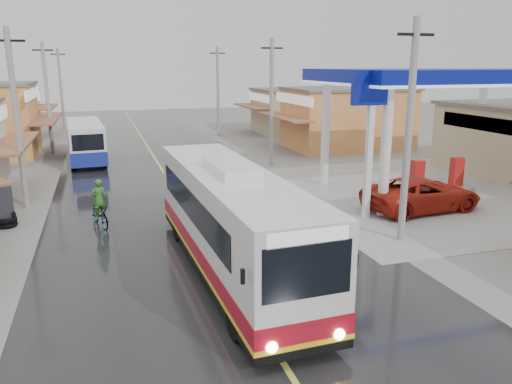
# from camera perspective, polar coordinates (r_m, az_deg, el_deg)

# --- Properties ---
(ground) EXTENTS (120.00, 120.00, 0.00)m
(ground) POSITION_cam_1_polar(r_m,az_deg,el_deg) (16.96, -4.25, -7.88)
(ground) COLOR slate
(ground) RESTS_ON ground
(road) EXTENTS (12.00, 90.00, 0.02)m
(road) POSITION_cam_1_polar(r_m,az_deg,el_deg) (31.18, -10.54, 2.27)
(road) COLOR black
(road) RESTS_ON ground
(centre_line) EXTENTS (0.15, 90.00, 0.01)m
(centre_line) POSITION_cam_1_polar(r_m,az_deg,el_deg) (31.17, -10.54, 2.29)
(centre_line) COLOR #D8CC4C
(centre_line) RESTS_ON road
(shopfronts_right) EXTENTS (11.00, 44.00, 4.80)m
(shopfronts_right) POSITION_cam_1_polar(r_m,az_deg,el_deg) (33.58, 16.48, 2.76)
(shopfronts_right) COLOR beige
(shopfronts_right) RESTS_ON ground
(utility_poles_left) EXTENTS (1.60, 50.00, 8.00)m
(utility_poles_left) POSITION_cam_1_polar(r_m,az_deg,el_deg) (32.16, -23.23, 1.69)
(utility_poles_left) COLOR gray
(utility_poles_left) RESTS_ON ground
(utility_poles_right) EXTENTS (1.60, 36.00, 8.00)m
(utility_poles_right) POSITION_cam_1_polar(r_m,az_deg,el_deg) (32.70, 1.73, 3.05)
(utility_poles_right) COLOR gray
(utility_poles_right) RESTS_ON ground
(coach_bus) EXTENTS (2.92, 11.35, 3.52)m
(coach_bus) POSITION_cam_1_polar(r_m,az_deg,el_deg) (15.56, -2.95, -3.27)
(coach_bus) COLOR silver
(coach_bus) RESTS_ON road
(second_bus) EXTENTS (2.67, 8.16, 2.67)m
(second_bus) POSITION_cam_1_polar(r_m,az_deg,el_deg) (35.61, -18.91, 5.57)
(second_bus) COLOR silver
(second_bus) RESTS_ON road
(jeepney) EXTENTS (5.65, 2.96, 1.52)m
(jeepney) POSITION_cam_1_polar(r_m,az_deg,el_deg) (23.62, 18.42, -0.22)
(jeepney) COLOR #A41D10
(jeepney) RESTS_ON ground
(cyclist) EXTENTS (1.18, 1.97, 2.01)m
(cyclist) POSITION_cam_1_polar(r_m,az_deg,el_deg) (21.18, -17.41, -2.07)
(cyclist) COLOR black
(cyclist) RESTS_ON ground
(tyre_stack) EXTENTS (0.83, 0.83, 0.42)m
(tyre_stack) POSITION_cam_1_polar(r_m,az_deg,el_deg) (22.66, -26.61, -3.08)
(tyre_stack) COLOR black
(tyre_stack) RESTS_ON ground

